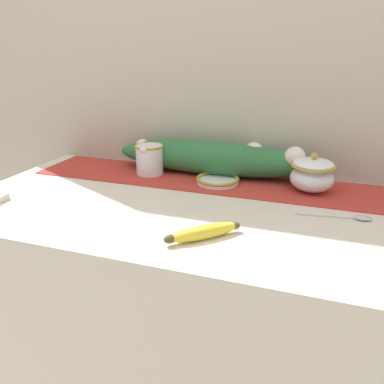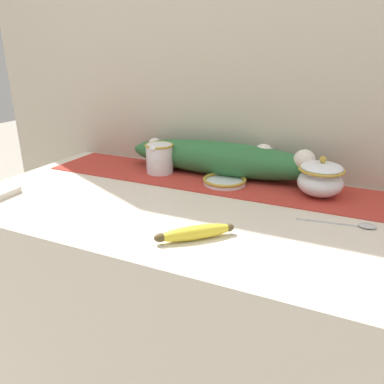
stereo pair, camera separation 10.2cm
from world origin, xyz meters
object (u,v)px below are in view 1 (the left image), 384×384
object	(u,v)px
sugar_bowl	(312,174)
banana	(203,232)
cream_pitcher	(150,158)
spoon	(358,218)
small_dish	(218,180)

from	to	relation	value
sugar_bowl	banana	world-z (taller)	sugar_bowl
cream_pitcher	spoon	distance (m)	0.70
banana	cream_pitcher	bearing A→B (deg)	128.39
small_dish	banana	xyz separation A→B (m)	(0.07, -0.39, 0.00)
cream_pitcher	small_dish	distance (m)	0.26
banana	spoon	world-z (taller)	banana
sugar_bowl	cream_pitcher	bearing A→B (deg)	179.85
banana	spoon	xyz separation A→B (m)	(0.35, 0.23, -0.01)
spoon	cream_pitcher	bearing A→B (deg)	157.73
small_dish	banana	size ratio (longest dim) A/B	0.90
sugar_bowl	spoon	bearing A→B (deg)	-53.77
cream_pitcher	sugar_bowl	world-z (taller)	sugar_bowl
cream_pitcher	small_dish	size ratio (longest dim) A/B	0.83
sugar_bowl	small_dish	size ratio (longest dim) A/B	0.94
sugar_bowl	spoon	size ratio (longest dim) A/B	0.69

